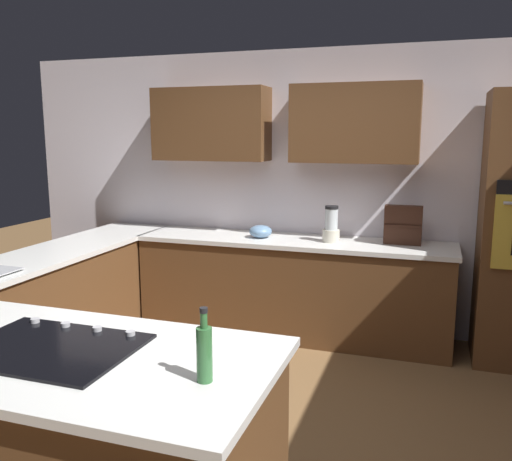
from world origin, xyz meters
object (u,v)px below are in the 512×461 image
cooktop (50,347)px  mixing_bowl (261,231)px  blender (331,227)px  second_bottle (204,352)px  spice_rack (403,225)px

cooktop → mixing_bowl: mixing_bowl is taller
cooktop → mixing_bowl: size_ratio=3.65×
blender → second_bottle: bearing=90.8°
cooktop → second_bottle: second_bottle is taller
blender → mixing_bowl: size_ratio=1.54×
mixing_bowl → second_bottle: second_bottle is taller
blender → mixing_bowl: (0.65, -0.00, -0.08)m
blender → spice_rack: size_ratio=0.95×
blender → spice_rack: (-0.60, -0.10, 0.03)m
mixing_bowl → second_bottle: 2.91m
cooktop → blender: blender is taller
mixing_bowl → spice_rack: bearing=-175.6°
mixing_bowl → cooktop: bearing=88.1°
second_bottle → spice_rack: bearing=-100.9°
cooktop → spice_rack: 3.15m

